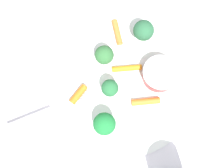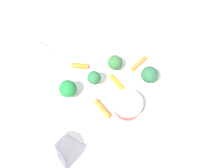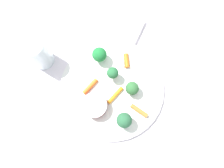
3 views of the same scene
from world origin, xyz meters
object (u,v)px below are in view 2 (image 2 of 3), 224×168
object	(u,v)px
broccoli_floret_0	(149,75)
carrot_stick_3	(80,66)
broccoli_floret_3	(68,89)
broccoli_floret_1	(115,63)
fork	(61,57)
sauce_cup	(127,105)
carrot_stick_1	(103,109)
carrot_stick_0	(118,84)
drinking_glass	(46,162)
carrot_stick_2	(139,63)
broccoli_floret_2	(94,78)
plate	(108,88)

from	to	relation	value
broccoli_floret_0	carrot_stick_3	xyz separation A→B (m)	(-0.11, -0.12, -0.02)
broccoli_floret_3	carrot_stick_3	xyz separation A→B (m)	(-0.05, 0.05, -0.02)
broccoli_floret_1	fork	size ratio (longest dim) A/B	0.28
sauce_cup	carrot_stick_3	size ratio (longest dim) A/B	1.67
carrot_stick_1	fork	size ratio (longest dim) A/B	0.34
sauce_cup	fork	xyz separation A→B (m)	(-0.20, -0.07, -0.01)
carrot_stick_0	drinking_glass	bearing A→B (deg)	-67.82
drinking_glass	carrot_stick_0	bearing A→B (deg)	112.18
broccoli_floret_1	carrot_stick_2	world-z (taller)	broccoli_floret_1
broccoli_floret_0	broccoli_floret_2	distance (m)	0.12
carrot_stick_1	carrot_stick_3	distance (m)	0.12
plate	broccoli_floret_3	xyz separation A→B (m)	(-0.03, -0.09, 0.03)
plate	fork	distance (m)	0.14
drinking_glass	broccoli_floret_0	bearing A→B (deg)	102.04
carrot_stick_1	broccoli_floret_1	bearing A→B (deg)	134.83
sauce_cup	broccoli_floret_2	world-z (taller)	broccoli_floret_2
broccoli_floret_1	carrot_stick_1	bearing A→B (deg)	-45.17
carrot_stick_0	carrot_stick_3	bearing A→B (deg)	-148.32
broccoli_floret_2	broccoli_floret_3	size ratio (longest dim) A/B	0.97
sauce_cup	carrot_stick_1	xyz separation A→B (m)	(-0.02, -0.05, -0.01)
broccoli_floret_2	sauce_cup	bearing A→B (deg)	20.55
drinking_glass	carrot_stick_2	bearing A→B (deg)	110.77
broccoli_floret_1	broccoli_floret_2	xyz separation A→B (m)	(0.01, -0.06, 0.01)
carrot_stick_0	carrot_stick_3	size ratio (longest dim) A/B	1.43
plate	carrot_stick_1	xyz separation A→B (m)	(0.04, -0.04, 0.01)
broccoli_floret_0	drinking_glass	size ratio (longest dim) A/B	0.49
broccoli_floret_2	carrot_stick_0	bearing A→B (deg)	57.01
plate	carrot_stick_3	world-z (taller)	carrot_stick_3
broccoli_floret_2	drinking_glass	bearing A→B (deg)	-55.07
broccoli_floret_0	sauce_cup	bearing A→B (deg)	-67.33
carrot_stick_0	drinking_glass	world-z (taller)	drinking_glass
carrot_stick_3	drinking_glass	xyz separation A→B (m)	(0.17, -0.16, 0.03)
carrot_stick_1	fork	xyz separation A→B (m)	(-0.17, -0.02, -0.00)
broccoli_floret_2	broccoli_floret_3	bearing A→B (deg)	-96.00
broccoli_floret_0	carrot_stick_0	bearing A→B (deg)	-112.57
carrot_stick_0	carrot_stick_1	size ratio (longest dim) A/B	1.08
carrot_stick_2	plate	bearing A→B (deg)	-81.74
broccoli_floret_1	carrot_stick_1	world-z (taller)	broccoli_floret_1
sauce_cup	drinking_glass	xyz separation A→B (m)	(0.03, -0.20, 0.02)
plate	broccoli_floret_2	size ratio (longest dim) A/B	5.95
broccoli_floret_0	carrot_stick_0	size ratio (longest dim) A/B	0.92
plate	drinking_glass	world-z (taller)	drinking_glass
broccoli_floret_0	drinking_glass	distance (m)	0.28
carrot_stick_0	fork	size ratio (longest dim) A/B	0.37
plate	carrot_stick_0	bearing A→B (deg)	71.50
sauce_cup	drinking_glass	distance (m)	0.20
fork	broccoli_floret_1	bearing A→B (deg)	46.60
plate	broccoli_floret_2	xyz separation A→B (m)	(-0.02, -0.02, 0.04)
broccoli_floret_1	broccoli_floret_2	distance (m)	0.06
fork	drinking_glass	distance (m)	0.26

